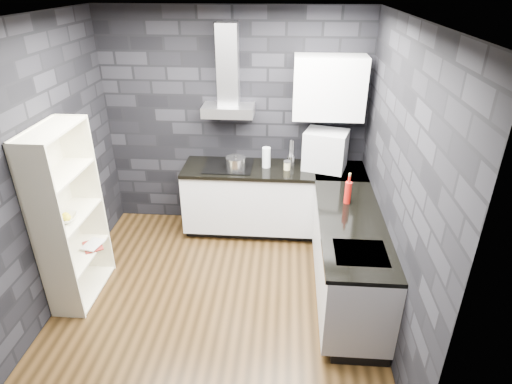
# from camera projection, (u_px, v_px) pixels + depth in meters

# --- Properties ---
(ground) EXTENTS (3.20, 3.20, 0.00)m
(ground) POSITION_uv_depth(u_px,v_px,m) (219.00, 296.00, 4.45)
(ground) COLOR #3E2913
(ceiling) EXTENTS (3.20, 3.20, 0.00)m
(ceiling) POSITION_uv_depth(u_px,v_px,m) (205.00, 17.00, 3.22)
(ceiling) COLOR white
(wall_back) EXTENTS (3.20, 0.05, 2.70)m
(wall_back) POSITION_uv_depth(u_px,v_px,m) (235.00, 123.00, 5.28)
(wall_back) COLOR black
(wall_back) RESTS_ON ground
(wall_front) EXTENTS (3.20, 0.05, 2.70)m
(wall_front) POSITION_uv_depth(u_px,v_px,m) (166.00, 303.00, 2.39)
(wall_front) COLOR black
(wall_front) RESTS_ON ground
(wall_left) EXTENTS (0.05, 3.20, 2.70)m
(wall_left) POSITION_uv_depth(u_px,v_px,m) (39.00, 173.00, 3.95)
(wall_left) COLOR black
(wall_left) RESTS_ON ground
(wall_right) EXTENTS (0.05, 3.20, 2.70)m
(wall_right) POSITION_uv_depth(u_px,v_px,m) (398.00, 185.00, 3.73)
(wall_right) COLOR black
(wall_right) RESTS_ON ground
(toekick_back) EXTENTS (2.18, 0.50, 0.10)m
(toekick_back) POSITION_uv_depth(u_px,v_px,m) (273.00, 226.00, 5.58)
(toekick_back) COLOR black
(toekick_back) RESTS_ON ground
(toekick_right) EXTENTS (0.50, 1.78, 0.10)m
(toekick_right) POSITION_uv_depth(u_px,v_px,m) (349.00, 292.00, 4.43)
(toekick_right) COLOR black
(toekick_right) RESTS_ON ground
(counter_back_cab) EXTENTS (2.20, 0.60, 0.76)m
(counter_back_cab) POSITION_uv_depth(u_px,v_px,m) (273.00, 198.00, 5.35)
(counter_back_cab) COLOR silver
(counter_back_cab) RESTS_ON ground
(counter_right_cab) EXTENTS (0.60, 1.80, 0.76)m
(counter_right_cab) POSITION_uv_depth(u_px,v_px,m) (349.00, 258.00, 4.23)
(counter_right_cab) COLOR silver
(counter_right_cab) RESTS_ON ground
(counter_back_top) EXTENTS (2.20, 0.62, 0.04)m
(counter_back_top) POSITION_uv_depth(u_px,v_px,m) (274.00, 170.00, 5.16)
(counter_back_top) COLOR black
(counter_back_top) RESTS_ON counter_back_cab
(counter_right_top) EXTENTS (0.62, 1.80, 0.04)m
(counter_right_top) POSITION_uv_depth(u_px,v_px,m) (352.00, 223.00, 4.05)
(counter_right_top) COLOR black
(counter_right_top) RESTS_ON counter_right_cab
(counter_corner_top) EXTENTS (0.62, 0.62, 0.04)m
(counter_corner_top) POSITION_uv_depth(u_px,v_px,m) (340.00, 171.00, 5.12)
(counter_corner_top) COLOR black
(counter_corner_top) RESTS_ON counter_right_cab
(hood_body) EXTENTS (0.60, 0.34, 0.12)m
(hood_body) POSITION_uv_depth(u_px,v_px,m) (228.00, 110.00, 5.01)
(hood_body) COLOR silver
(hood_body) RESTS_ON wall_back
(hood_chimney) EXTENTS (0.24, 0.20, 0.90)m
(hood_chimney) POSITION_uv_depth(u_px,v_px,m) (228.00, 65.00, 4.84)
(hood_chimney) COLOR silver
(hood_chimney) RESTS_ON hood_body
(upper_cabinet) EXTENTS (0.80, 0.35, 0.70)m
(upper_cabinet) POSITION_uv_depth(u_px,v_px,m) (329.00, 88.00, 4.80)
(upper_cabinet) COLOR white
(upper_cabinet) RESTS_ON wall_back
(cooktop) EXTENTS (0.58, 0.50, 0.01)m
(cooktop) POSITION_uv_depth(u_px,v_px,m) (229.00, 166.00, 5.19)
(cooktop) COLOR black
(cooktop) RESTS_ON counter_back_top
(sink_rim) EXTENTS (0.44, 0.40, 0.01)m
(sink_rim) POSITION_uv_depth(u_px,v_px,m) (361.00, 253.00, 3.60)
(sink_rim) COLOR silver
(sink_rim) RESTS_ON counter_right_top
(pot) EXTENTS (0.28, 0.28, 0.13)m
(pot) POSITION_uv_depth(u_px,v_px,m) (236.00, 164.00, 5.07)
(pot) COLOR silver
(pot) RESTS_ON cooktop
(glass_vase) EXTENTS (0.13, 0.13, 0.25)m
(glass_vase) POSITION_uv_depth(u_px,v_px,m) (266.00, 157.00, 5.13)
(glass_vase) COLOR silver
(glass_vase) RESTS_ON counter_back_top
(storage_jar) EXTENTS (0.08, 0.08, 0.10)m
(storage_jar) POSITION_uv_depth(u_px,v_px,m) (287.00, 166.00, 5.09)
(storage_jar) COLOR beige
(storage_jar) RESTS_ON counter_back_top
(utensil_crock) EXTENTS (0.10, 0.10, 0.12)m
(utensil_crock) POSITION_uv_depth(u_px,v_px,m) (291.00, 160.00, 5.21)
(utensil_crock) COLOR silver
(utensil_crock) RESTS_ON counter_back_top
(appliance_garage) EXTENTS (0.56, 0.49, 0.48)m
(appliance_garage) POSITION_uv_depth(u_px,v_px,m) (325.00, 151.00, 5.05)
(appliance_garage) COLOR silver
(appliance_garage) RESTS_ON counter_back_top
(red_bottle) EXTENTS (0.08, 0.08, 0.23)m
(red_bottle) POSITION_uv_depth(u_px,v_px,m) (348.00, 193.00, 4.32)
(red_bottle) COLOR #B2150E
(red_bottle) RESTS_ON counter_right_top
(bookshelf) EXTENTS (0.48, 0.85, 1.80)m
(bookshelf) POSITION_uv_depth(u_px,v_px,m) (69.00, 217.00, 4.12)
(bookshelf) COLOR #EEEAC8
(bookshelf) RESTS_ON ground
(fruit_bowl) EXTENTS (0.27, 0.27, 0.06)m
(fruit_bowl) POSITION_uv_depth(u_px,v_px,m) (64.00, 218.00, 4.02)
(fruit_bowl) COLOR white
(fruit_bowl) RESTS_ON bookshelf
(book_red) EXTENTS (0.16, 0.12, 0.24)m
(book_red) POSITION_uv_depth(u_px,v_px,m) (82.00, 240.00, 4.36)
(book_red) COLOR maroon
(book_red) RESTS_ON bookshelf
(book_second) EXTENTS (0.17, 0.05, 0.23)m
(book_second) POSITION_uv_depth(u_px,v_px,m) (85.00, 235.00, 4.40)
(book_second) COLOR #B2B2B2
(book_second) RESTS_ON bookshelf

